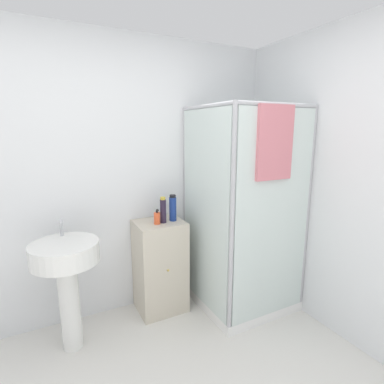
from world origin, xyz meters
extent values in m
cube|color=silver|center=(0.00, 1.70, 1.25)|extent=(6.40, 0.06, 2.50)
cube|color=white|center=(1.25, 1.25, 0.04)|extent=(0.85, 0.85, 0.09)
cylinder|color=#B2B2B7|center=(1.65, 1.65, 0.95)|extent=(0.04, 0.04, 1.90)
cylinder|color=#B2B2B7|center=(0.84, 1.65, 0.95)|extent=(0.04, 0.04, 1.90)
cylinder|color=#B2B2B7|center=(1.65, 0.84, 0.95)|extent=(0.04, 0.04, 1.90)
cylinder|color=#B2B2B7|center=(0.84, 0.84, 0.95)|extent=(0.04, 0.04, 1.90)
cylinder|color=#B2B2B7|center=(1.25, 0.84, 1.88)|extent=(0.81, 0.04, 0.04)
cylinder|color=#B2B2B7|center=(1.25, 1.65, 1.88)|extent=(0.81, 0.04, 0.04)
cylinder|color=#B2B2B7|center=(0.84, 1.25, 1.88)|extent=(0.04, 0.81, 0.04)
cylinder|color=#B2B2B7|center=(1.65, 1.25, 1.88)|extent=(0.04, 0.81, 0.04)
cube|color=silver|center=(1.25, 0.83, 0.98)|extent=(0.77, 0.01, 1.77)
cube|color=silver|center=(0.83, 1.25, 0.98)|extent=(0.01, 0.77, 1.77)
cylinder|color=#B7BABF|center=(1.46, 1.59, 0.80)|extent=(0.02, 0.02, 1.42)
cylinder|color=#B7BABF|center=(1.46, 1.54, 1.53)|extent=(0.07, 0.07, 0.04)
cube|color=#D1757F|center=(1.20, 0.81, 1.59)|extent=(0.34, 0.03, 0.58)
cube|color=beige|center=(0.49, 1.48, 0.43)|extent=(0.44, 0.37, 0.87)
sphere|color=gold|center=(0.49, 1.28, 0.48)|extent=(0.02, 0.02, 0.02)
cylinder|color=white|center=(-0.33, 1.31, 0.36)|extent=(0.15, 0.15, 0.72)
cylinder|color=white|center=(-0.33, 1.31, 0.80)|extent=(0.50, 0.50, 0.15)
cylinder|color=#B7BABF|center=(-0.33, 1.48, 0.94)|extent=(0.02, 0.02, 0.13)
cube|color=#B7BABF|center=(-0.33, 1.45, 0.99)|extent=(0.02, 0.07, 0.02)
cylinder|color=#E5562D|center=(0.45, 1.43, 0.92)|extent=(0.05, 0.05, 0.10)
cylinder|color=black|center=(0.45, 1.43, 0.98)|extent=(0.02, 0.02, 0.02)
cube|color=black|center=(0.45, 1.42, 1.00)|extent=(0.01, 0.03, 0.01)
cylinder|color=#281E33|center=(0.51, 1.44, 0.98)|extent=(0.05, 0.05, 0.21)
cylinder|color=gold|center=(0.51, 1.44, 1.09)|extent=(0.05, 0.05, 0.02)
cylinder|color=navy|center=(0.62, 1.46, 0.98)|extent=(0.07, 0.07, 0.22)
cylinder|color=black|center=(0.62, 1.46, 1.10)|extent=(0.06, 0.06, 0.02)
camera|label=1|loc=(-0.44, -0.97, 1.70)|focal=28.00mm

